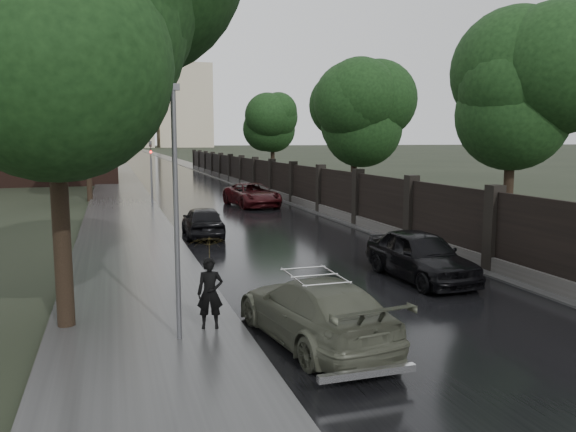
# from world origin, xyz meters

# --- Properties ---
(ground) EXTENTS (800.00, 800.00, 0.00)m
(ground) POSITION_xyz_m (0.00, 0.00, 0.00)
(ground) COLOR black
(ground) RESTS_ON ground
(road) EXTENTS (8.00, 420.00, 0.02)m
(road) POSITION_xyz_m (0.00, 190.00, 0.01)
(road) COLOR black
(road) RESTS_ON ground
(sidewalk_left) EXTENTS (4.00, 420.00, 0.16)m
(sidewalk_left) POSITION_xyz_m (-6.00, 190.00, 0.08)
(sidewalk_left) COLOR #2D2D2D
(sidewalk_left) RESTS_ON ground
(verge_right) EXTENTS (3.00, 420.00, 0.08)m
(verge_right) POSITION_xyz_m (5.50, 190.00, 0.04)
(verge_right) COLOR #2D2D2D
(verge_right) RESTS_ON ground
(fence_right) EXTENTS (0.45, 75.72, 2.70)m
(fence_right) POSITION_xyz_m (4.60, 32.01, 1.01)
(fence_right) COLOR #383533
(fence_right) RESTS_ON ground
(tree_left_near) EXTENTS (5.44, 5.44, 9.16)m
(tree_left_near) POSITION_xyz_m (-7.60, 3.00, 6.42)
(tree_left_near) COLOR black
(tree_left_near) RESTS_ON ground
(tree_left_far) EXTENTS (4.25, 4.25, 7.39)m
(tree_left_far) POSITION_xyz_m (-8.00, 30.00, 5.24)
(tree_left_far) COLOR black
(tree_left_far) RESTS_ON ground
(tree_right_a) EXTENTS (4.08, 4.08, 7.01)m
(tree_right_a) POSITION_xyz_m (7.50, 8.00, 4.95)
(tree_right_a) COLOR black
(tree_right_a) RESTS_ON ground
(tree_right_b) EXTENTS (4.08, 4.08, 7.01)m
(tree_right_b) POSITION_xyz_m (7.50, 22.00, 4.95)
(tree_right_b) COLOR black
(tree_right_b) RESTS_ON ground
(tree_right_c) EXTENTS (4.08, 4.08, 7.01)m
(tree_right_c) POSITION_xyz_m (7.50, 40.00, 4.95)
(tree_right_c) COLOR black
(tree_right_c) RESTS_ON ground
(lamp_post) EXTENTS (0.25, 0.12, 5.11)m
(lamp_post) POSITION_xyz_m (-5.40, 1.50, 2.67)
(lamp_post) COLOR #59595E
(lamp_post) RESTS_ON ground
(traffic_light) EXTENTS (0.16, 0.32, 4.00)m
(traffic_light) POSITION_xyz_m (-4.30, 24.99, 2.40)
(traffic_light) COLOR #59595E
(traffic_light) RESTS_ON ground
(stalinist_tower) EXTENTS (92.00, 30.00, 159.00)m
(stalinist_tower) POSITION_xyz_m (0.00, 300.00, 38.38)
(stalinist_tower) COLOR tan
(stalinist_tower) RESTS_ON ground
(volga_sedan) EXTENTS (2.46, 4.78, 1.33)m
(volga_sedan) POSITION_xyz_m (-2.76, 0.91, 0.66)
(volga_sedan) COLOR #474A3B
(volga_sedan) RESTS_ON ground
(hatchback_left) EXTENTS (1.72, 3.94, 1.32)m
(hatchback_left) POSITION_xyz_m (-2.98, 13.97, 0.66)
(hatchback_left) COLOR black
(hatchback_left) RESTS_ON ground
(car_right_near) EXTENTS (1.84, 4.33, 1.46)m
(car_right_near) POSITION_xyz_m (1.93, 4.75, 0.73)
(car_right_near) COLOR black
(car_right_near) RESTS_ON ground
(car_right_far) EXTENTS (2.97, 5.42, 1.44)m
(car_right_far) POSITION_xyz_m (1.60, 23.92, 0.72)
(car_right_far) COLOR black
(car_right_far) RESTS_ON ground
(pedestrian_umbrella) EXTENTS (1.03, 1.05, 2.34)m
(pedestrian_umbrella) POSITION_xyz_m (-4.70, 1.92, 1.71)
(pedestrian_umbrella) COLOR black
(pedestrian_umbrella) RESTS_ON sidewalk_left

